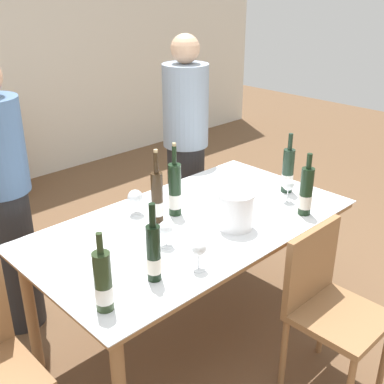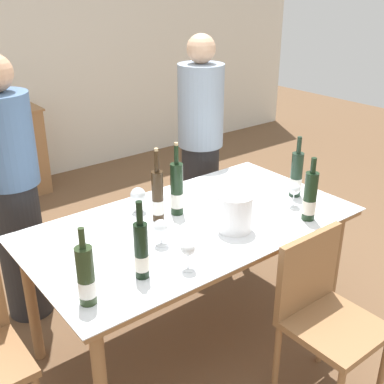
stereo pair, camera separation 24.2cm
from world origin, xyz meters
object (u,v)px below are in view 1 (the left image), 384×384
object	(u,v)px
wine_bottle_3	(157,198)
wine_bottle_0	(154,253)
wine_glass_3	(135,198)
person_guest_left	(186,150)
dining_table	(192,233)
wine_glass_2	(288,186)
chair_near_front	(327,300)
wine_bottle_1	(103,283)
ice_bucket	(236,209)
wine_bottle_4	(306,192)
wine_bottle_2	(288,172)
person_host	(4,203)
wine_bottle_5	(174,191)
wine_glass_1	(166,229)
wine_glass_0	(199,250)

from	to	relation	value
wine_bottle_3	wine_bottle_0	bearing A→B (deg)	-131.87
wine_glass_3	person_guest_left	xyz separation A→B (m)	(0.85, 0.49, -0.04)
dining_table	wine_glass_2	world-z (taller)	wine_glass_2
wine_glass_3	chair_near_front	distance (m)	1.15
wine_bottle_1	wine_glass_2	bearing A→B (deg)	3.80
wine_glass_3	chair_near_front	bearing A→B (deg)	-68.35
ice_bucket	wine_bottle_4	size ratio (longest dim) A/B	0.56
dining_table	wine_bottle_2	distance (m)	0.75
wine_bottle_4	person_host	size ratio (longest dim) A/B	0.22
wine_bottle_5	wine_glass_2	distance (m)	0.69
wine_bottle_3	wine_glass_3	xyz separation A→B (m)	(-0.03, 0.15, -0.04)
wine_bottle_4	ice_bucket	bearing A→B (deg)	157.72
person_host	wine_glass_1	bearing A→B (deg)	-66.68
chair_near_front	person_guest_left	world-z (taller)	person_guest_left
wine_bottle_1	wine_glass_1	bearing A→B (deg)	21.71
wine_bottle_5	wine_glass_3	xyz separation A→B (m)	(-0.15, 0.16, -0.04)
wine_glass_2	wine_glass_3	distance (m)	0.90
wine_glass_2	person_host	distance (m)	1.65
ice_bucket	person_host	size ratio (longest dim) A/B	0.12
wine_bottle_2	chair_near_front	bearing A→B (deg)	-127.39
dining_table	wine_glass_0	distance (m)	0.50
wine_bottle_0	wine_bottle_1	distance (m)	0.28
wine_glass_3	person_guest_left	bearing A→B (deg)	29.95
person_guest_left	wine_glass_1	bearing A→B (deg)	-137.68
wine_bottle_1	wine_bottle_3	size ratio (longest dim) A/B	0.83
chair_near_front	dining_table	bearing A→B (deg)	108.73
wine_glass_1	chair_near_front	world-z (taller)	wine_glass_1
person_guest_left	wine_bottle_0	bearing A→B (deg)	-138.41
wine_bottle_2	wine_glass_3	distance (m)	0.96
wine_bottle_1	wine_bottle_3	distance (m)	0.78
wine_bottle_0	wine_glass_3	distance (m)	0.66
wine_bottle_0	wine_glass_0	world-z (taller)	wine_bottle_0
wine_bottle_4	wine_glass_1	xyz separation A→B (m)	(-0.80, 0.27, -0.04)
wine_bottle_3	chair_near_front	xyz separation A→B (m)	(0.37, -0.86, -0.40)
wine_bottle_3	wine_bottle_4	size ratio (longest dim) A/B	1.15
wine_bottle_5	wine_glass_1	world-z (taller)	wine_bottle_5
wine_bottle_1	chair_near_front	distance (m)	1.17
wine_bottle_1	wine_bottle_3	world-z (taller)	wine_bottle_3
dining_table	wine_bottle_0	size ratio (longest dim) A/B	4.86
chair_near_front	wine_glass_2	bearing A→B (deg)	56.39
person_host	wine_bottle_0	bearing A→B (deg)	-80.89
wine_glass_0	person_guest_left	bearing A→B (deg)	48.80
wine_bottle_4	wine_bottle_5	size ratio (longest dim) A/B	0.86
ice_bucket	wine_bottle_4	xyz separation A→B (m)	(0.40, -0.17, 0.02)
chair_near_front	wine_glass_0	bearing A→B (deg)	146.34
ice_bucket	wine_bottle_3	world-z (taller)	wine_bottle_3
wine_glass_0	wine_glass_2	bearing A→B (deg)	9.55
dining_table	wine_bottle_2	xyz separation A→B (m)	(0.71, -0.11, 0.20)
wine_bottle_1	wine_bottle_5	world-z (taller)	wine_bottle_5
wine_bottle_4	dining_table	bearing A→B (deg)	145.06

